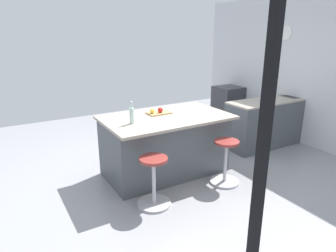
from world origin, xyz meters
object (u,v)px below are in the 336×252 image
at_px(kitchen_island, 165,144).
at_px(apple_red, 160,110).
at_px(apple_yellow, 152,111).
at_px(water_bottle, 132,115).
at_px(stool_by_window, 225,163).
at_px(oven_range, 228,104).
at_px(stool_middle, 154,183).
at_px(cutting_board, 159,113).

xyz_separation_m(kitchen_island, apple_red, (0.01, -0.12, 0.53)).
bearing_deg(apple_yellow, water_bottle, 30.17).
relative_size(stool_by_window, water_bottle, 2.12).
xyz_separation_m(oven_range, stool_middle, (3.31, 2.38, -0.12)).
xyz_separation_m(cutting_board, apple_yellow, (0.12, 0.00, 0.05)).
xyz_separation_m(stool_by_window, apple_red, (0.61, -0.87, 0.69)).
distance_m(oven_range, water_bottle, 3.80).
distance_m(oven_range, apple_red, 3.17).
height_order(stool_middle, apple_yellow, apple_yellow).
bearing_deg(oven_range, apple_red, 29.07).
relative_size(stool_middle, cutting_board, 1.84).
distance_m(oven_range, kitchen_island, 3.17).
bearing_deg(apple_red, apple_yellow, -10.38).
relative_size(oven_range, kitchen_island, 0.46).
height_order(stool_middle, cutting_board, cutting_board).
height_order(cutting_board, apple_yellow, apple_yellow).
bearing_deg(water_bottle, apple_red, -157.56).
distance_m(apple_red, apple_yellow, 0.13).
relative_size(stool_middle, water_bottle, 2.12).
bearing_deg(stool_middle, water_bottle, -90.01).
bearing_deg(kitchen_island, apple_red, -83.89).
height_order(kitchen_island, apple_red, apple_red).
bearing_deg(cutting_board, kitchen_island, 99.19).
distance_m(apple_yellow, water_bottle, 0.53).
xyz_separation_m(apple_yellow, water_bottle, (0.45, 0.26, 0.07)).
bearing_deg(apple_yellow, apple_red, 169.62).
relative_size(oven_range, stool_middle, 1.32).
xyz_separation_m(stool_by_window, apple_yellow, (0.74, -0.89, 0.69)).
bearing_deg(oven_range, kitchen_island, 31.00).
distance_m(oven_range, stool_middle, 4.08).
relative_size(kitchen_island, water_bottle, 6.05).
xyz_separation_m(kitchen_island, apple_yellow, (0.14, -0.14, 0.52)).
relative_size(kitchen_island, stool_middle, 2.85).
height_order(oven_range, kitchen_island, kitchen_island).
bearing_deg(stool_by_window, stool_middle, 0.00).
distance_m(stool_middle, apple_yellow, 1.21).
bearing_deg(oven_range, apple_yellow, 27.59).
xyz_separation_m(stool_middle, apple_yellow, (-0.45, -0.89, 0.69)).
bearing_deg(apple_yellow, kitchen_island, 135.36).
xyz_separation_m(oven_range, kitchen_island, (2.71, 1.63, 0.04)).
bearing_deg(stool_by_window, water_bottle, -27.75).
distance_m(apple_red, water_bottle, 0.63).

